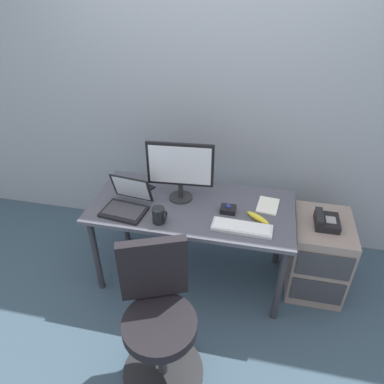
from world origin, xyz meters
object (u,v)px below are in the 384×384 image
object	(u,v)px
laptop	(127,203)
banana	(258,218)
desk_phone	(326,221)
file_cabinet	(317,255)
cell_phone	(146,190)
monitor_main	(180,168)
trackball_mouse	(228,209)
coffee_mug	(159,215)
office_chair	(158,322)
paper_notepad	(268,206)
keyboard	(242,227)

from	to	relation	value
laptop	banana	distance (m)	0.95
desk_phone	laptop	size ratio (longest dim) A/B	0.58
file_cabinet	cell_phone	xyz separation A→B (m)	(-1.38, 0.02, 0.41)
monitor_main	trackball_mouse	bearing A→B (deg)	-14.38
file_cabinet	trackball_mouse	bearing A→B (deg)	-169.85
laptop	cell_phone	size ratio (longest dim) A/B	2.42
coffee_mug	cell_phone	bearing A→B (deg)	120.57
desk_phone	office_chair	distance (m)	1.38
file_cabinet	office_chair	distance (m)	1.39
cell_phone	banana	world-z (taller)	banana
office_chair	laptop	bearing A→B (deg)	121.76
trackball_mouse	cell_phone	xyz separation A→B (m)	(-0.67, 0.14, -0.02)
file_cabinet	banana	distance (m)	0.68
file_cabinet	monitor_main	distance (m)	1.28
paper_notepad	banana	size ratio (longest dim) A/B	1.09
file_cabinet	laptop	xyz separation A→B (m)	(-1.44, -0.25, 0.46)
keyboard	trackball_mouse	world-z (taller)	trackball_mouse
file_cabinet	keyboard	size ratio (longest dim) A/B	1.52
desk_phone	keyboard	size ratio (longest dim) A/B	0.48
keyboard	desk_phone	bearing A→B (deg)	26.12
banana	paper_notepad	bearing A→B (deg)	70.58
office_chair	trackball_mouse	size ratio (longest dim) A/B	8.75
keyboard	trackball_mouse	distance (m)	0.21
keyboard	trackball_mouse	xyz separation A→B (m)	(-0.12, 0.18, 0.01)
cell_phone	coffee_mug	bearing A→B (deg)	-37.13
file_cabinet	office_chair	world-z (taller)	office_chair
coffee_mug	desk_phone	bearing A→B (deg)	15.99
trackball_mouse	keyboard	bearing A→B (deg)	-56.42
keyboard	cell_phone	world-z (taller)	keyboard
office_chair	keyboard	distance (m)	0.81
laptop	cell_phone	xyz separation A→B (m)	(0.06, 0.26, -0.05)
office_chair	laptop	world-z (taller)	office_chair
desk_phone	banana	distance (m)	0.52
office_chair	monitor_main	distance (m)	1.06
file_cabinet	paper_notepad	distance (m)	0.60
office_chair	cell_phone	size ratio (longest dim) A/B	6.78
office_chair	keyboard	bearing A→B (deg)	56.80
desk_phone	coffee_mug	bearing A→B (deg)	-164.01
desk_phone	office_chair	size ratio (longest dim) A/B	0.21
monitor_main	coffee_mug	distance (m)	0.39
coffee_mug	banana	xyz separation A→B (m)	(0.67, 0.16, -0.04)
coffee_mug	banana	bearing A→B (deg)	13.86
desk_phone	monitor_main	distance (m)	1.13
cell_phone	laptop	bearing A→B (deg)	-80.31
file_cabinet	coffee_mug	size ratio (longest dim) A/B	5.44
file_cabinet	office_chair	size ratio (longest dim) A/B	0.65
file_cabinet	desk_phone	size ratio (longest dim) A/B	3.14
desk_phone	laptop	distance (m)	1.45
cell_phone	monitor_main	bearing A→B (deg)	13.09
file_cabinet	desk_phone	world-z (taller)	desk_phone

